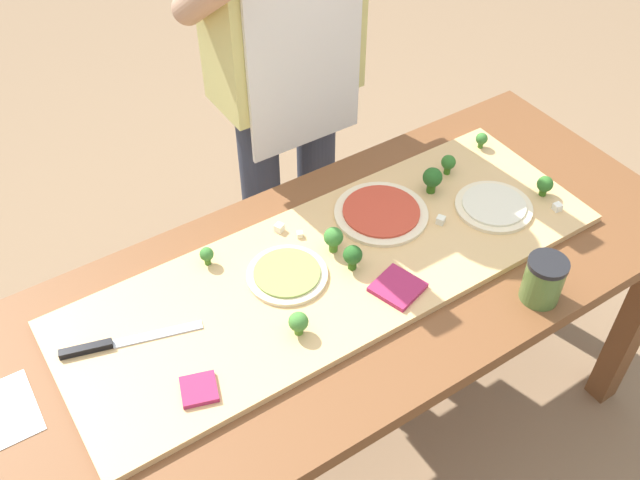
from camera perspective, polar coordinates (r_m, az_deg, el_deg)
The scene contains 24 objects.
ground_plane at distance 2.30m, azimuth 0.38°, elevation -16.48°, with size 8.00×8.00×0.00m, color #896B4C.
prep_table at distance 1.75m, azimuth 0.48°, elevation -5.77°, with size 1.88×0.74×0.77m.
cutting_board at distance 1.70m, azimuth 1.25°, elevation -2.23°, with size 1.32×0.45×0.02m, color tan.
chefs_knife at distance 1.60m, azimuth -16.22°, elevation -7.92°, with size 0.29×0.10×0.02m.
pizza_whole_cheese_artichoke at distance 1.88m, azimuth 13.62°, elevation 2.63°, with size 0.20×0.20×0.02m.
pizza_whole_pesto_green at distance 1.66m, azimuth -2.63°, elevation -2.73°, with size 0.19×0.19×0.02m.
pizza_whole_tomato_red at distance 1.82m, azimuth 4.87°, elevation 2.18°, with size 0.24×0.24×0.02m.
pizza_slice_far_left at distance 1.65m, azimuth 6.18°, elevation -3.75°, with size 0.10×0.10×0.01m, color #9E234C.
pizza_slice_center at distance 1.49m, azimuth -9.58°, elevation -11.61°, with size 0.07×0.07×0.01m, color #9E234C.
broccoli_floret_center_left at distance 1.88m, azimuth 8.91°, elevation 4.86°, with size 0.05×0.05×0.07m.
broccoli_floret_back_left at distance 1.69m, azimuth -8.98°, elevation -1.17°, with size 0.03×0.03×0.05m.
broccoli_floret_front_right at distance 1.66m, azimuth 2.57°, elevation -1.22°, with size 0.05×0.05×0.07m.
broccoli_floret_back_right at distance 1.95m, azimuth 10.15°, elevation 6.04°, with size 0.04×0.04×0.06m.
broccoli_floret_front_mid at distance 1.70m, azimuth 1.08°, elevation 0.18°, with size 0.05×0.05×0.07m.
broccoli_floret_center_right at distance 1.53m, azimuth -1.72°, elevation -6.55°, with size 0.04×0.04×0.06m.
broccoli_floret_front_left at distance 2.07m, azimuth 12.70°, elevation 7.81°, with size 0.03×0.03×0.05m.
broccoli_floret_back_mid at distance 1.94m, azimuth 17.41°, elevation 4.21°, with size 0.04×0.04×0.06m.
cheese_crumble_a at distance 1.81m, azimuth 9.55°, elevation 1.56°, with size 0.02×0.02×0.02m, color silver.
cheese_crumble_b at distance 1.92m, azimuth 18.32°, elevation 2.50°, with size 0.02×0.02×0.02m, color white.
cheese_crumble_c at distance 1.75m, azimuth -1.62°, elevation 0.44°, with size 0.01×0.01×0.01m, color silver.
cheese_crumble_d at distance 1.77m, azimuth -3.25°, elevation 0.99°, with size 0.02×0.02×0.02m, color silver.
sauce_jar at distance 1.68m, azimuth 17.32°, elevation -3.04°, with size 0.09×0.09×0.12m.
recipe_note at distance 1.60m, azimuth -23.85°, elevation -12.40°, with size 0.13×0.16×0.00m, color white.
cook_center at distance 2.00m, azimuth -2.70°, elevation 14.00°, with size 0.54×0.39×1.67m.
Camera 1 is at (-0.62, -0.93, 2.01)m, focal length 40.33 mm.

